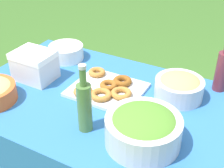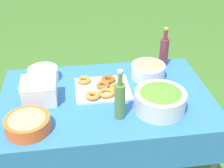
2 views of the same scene
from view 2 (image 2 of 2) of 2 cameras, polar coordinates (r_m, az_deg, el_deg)
name	(u,v)px [view 2 (image 2 of 2)]	position (r m, az deg, el deg)	size (l,w,h in m)	color
picnic_table	(106,109)	(2.02, -1.05, -4.54)	(1.33, 0.85, 0.72)	#2D6BB2
salad_bowl	(160,99)	(1.82, 8.80, -2.76)	(0.30, 0.30, 0.14)	silver
pasta_bowl	(27,123)	(1.73, -15.20, -6.87)	(0.24, 0.24, 0.10)	#E05B28
donut_platter	(103,88)	(2.00, -1.74, -0.74)	(0.35, 0.31, 0.05)	silver
plate_stack	(43,74)	(2.16, -12.45, 1.77)	(0.20, 0.20, 0.08)	white
olive_oil_bottle	(120,100)	(1.72, 1.44, -2.88)	(0.06, 0.06, 0.30)	#4C7238
wine_bottle	(164,51)	(2.30, 9.50, 6.06)	(0.06, 0.06, 0.29)	maroon
bread_bowl	(148,69)	(2.14, 6.62, 2.65)	(0.23, 0.23, 0.12)	silver
cooler_box	(39,91)	(1.91, -13.14, -1.31)	(0.20, 0.16, 0.15)	silver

